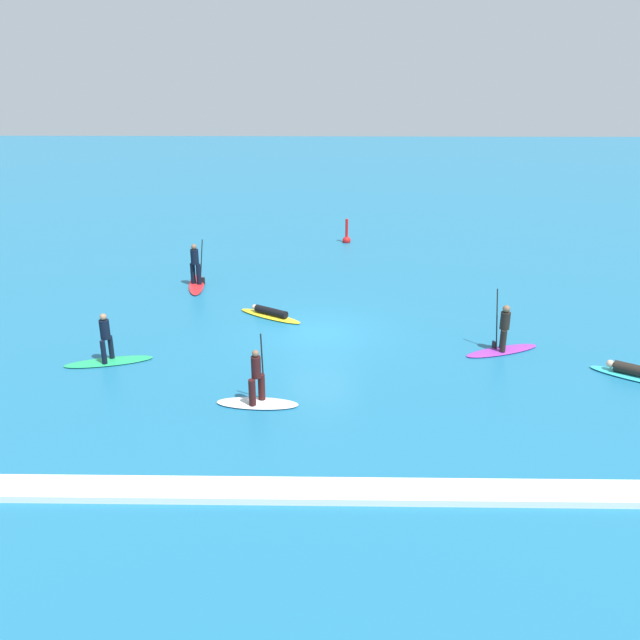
% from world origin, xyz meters
% --- Properties ---
extents(ground_plane, '(120.00, 120.00, 0.00)m').
position_xyz_m(ground_plane, '(0.00, 0.00, 0.00)').
color(ground_plane, '#1E6B93').
rests_on(ground_plane, ground).
extents(surfer_on_teal_board, '(2.68, 2.04, 0.46)m').
position_xyz_m(surfer_on_teal_board, '(10.20, -3.63, 0.17)').
color(surfer_on_teal_board, '#33C6CC').
rests_on(surfer_on_teal_board, ground_plane).
extents(surfer_on_purple_board, '(2.89, 1.65, 2.24)m').
position_xyz_m(surfer_on_purple_board, '(6.40, -1.63, 0.50)').
color(surfer_on_purple_board, purple).
rests_on(surfer_on_purple_board, ground_plane).
extents(surfer_on_yellow_board, '(2.73, 2.01, 0.39)m').
position_xyz_m(surfer_on_yellow_board, '(-1.99, 1.53, 0.14)').
color(surfer_on_yellow_board, yellow).
rests_on(surfer_on_yellow_board, ground_plane).
extents(surfer_on_white_board, '(2.51, 0.92, 2.27)m').
position_xyz_m(surfer_on_white_board, '(-1.78, -5.59, 0.42)').
color(surfer_on_white_board, white).
rests_on(surfer_on_white_board, ground_plane).
extents(surfer_on_red_board, '(1.09, 2.93, 2.07)m').
position_xyz_m(surfer_on_red_board, '(-5.60, 5.30, 0.51)').
color(surfer_on_red_board, red).
rests_on(surfer_on_red_board, ground_plane).
extents(surfer_on_green_board, '(2.99, 1.44, 1.78)m').
position_xyz_m(surfer_on_green_board, '(-7.10, -2.75, 0.47)').
color(surfer_on_green_board, '#23B266').
rests_on(surfer_on_green_board, ground_plane).
extents(marker_buoy, '(0.44, 0.44, 1.41)m').
position_xyz_m(marker_buoy, '(1.25, 12.69, 0.25)').
color(marker_buoy, red).
rests_on(marker_buoy, ground_plane).
extents(wave_crest, '(16.32, 0.90, 0.18)m').
position_xyz_m(wave_crest, '(0.00, -9.97, 0.09)').
color(wave_crest, white).
rests_on(wave_crest, ground_plane).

